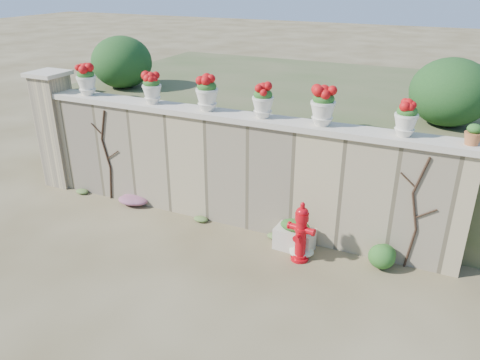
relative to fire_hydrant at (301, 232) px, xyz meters
The scene contains 21 objects.
ground 1.99m from the fire_hydrant, 146.53° to the right, with size 80.00×80.00×0.00m, color brown.
stone_wall 1.83m from the fire_hydrant, 155.28° to the left, with size 8.00×0.40×2.00m, color tan.
wall_cap 2.33m from the fire_hydrant, 155.28° to the left, with size 8.10×0.52×0.10m, color beige.
gate_pillar 5.85m from the fire_hydrant, behind, with size 0.72×0.72×2.48m.
raised_fill 4.28m from the fire_hydrant, 112.17° to the left, with size 9.00×6.00×2.00m, color #384C23.
back_shrub_left 5.56m from the fire_hydrant, 158.03° to the left, with size 1.30×1.30×1.10m, color #143814.
back_shrub_right 3.33m from the fire_hydrant, 47.20° to the left, with size 1.30×1.30×1.10m, color #143814.
vine_left 4.33m from the fire_hydrant, behind, with size 0.60×0.04×1.91m.
vine_right 1.77m from the fire_hydrant, 17.73° to the left, with size 0.60×0.04×1.91m.
fire_hydrant is the anchor object (origin of this frame).
planter_box 0.44m from the fire_hydrant, 124.30° to the left, with size 0.67×0.42×0.54m.
green_shrub 1.28m from the fire_hydrant, 14.61° to the left, with size 0.55×0.49×0.52m, color #1E5119.
magenta_clump 3.85m from the fire_hydrant, behind, with size 0.95×0.63×0.25m, color #BC2591.
white_flowers 0.44m from the fire_hydrant, 87.23° to the left, with size 0.54×0.43×0.19m, color white.
urn_pot_0 5.16m from the fire_hydrant, behind, with size 0.38×0.38×0.60m.
urn_pot_1 3.78m from the fire_hydrant, 167.04° to the left, with size 0.35×0.35×0.56m.
urn_pot_2 2.89m from the fire_hydrant, 160.25° to the left, with size 0.40×0.40×0.62m.
urn_pot_3 2.24m from the fire_hydrant, 143.66° to the left, with size 0.36×0.36×0.57m.
urn_pot_4 2.02m from the fire_hydrant, 88.82° to the left, with size 0.40×0.40×0.62m.
urn_pot_5 2.36m from the fire_hydrant, 30.13° to the left, with size 0.35×0.35×0.54m.
terracotta_pot 2.88m from the fire_hydrant, 18.60° to the left, with size 0.24×0.24×0.29m.
Camera 1 is at (3.45, -5.26, 4.34)m, focal length 35.00 mm.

